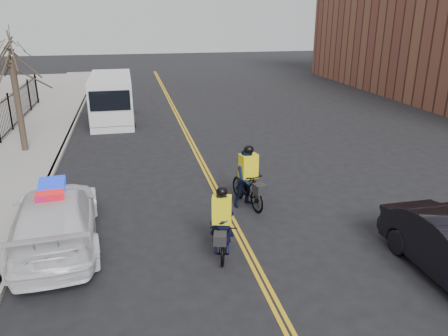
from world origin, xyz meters
TOP-DOWN VIEW (x-y plane):
  - ground at (0.00, 0.00)m, footprint 120.00×120.00m
  - center_line_left at (-0.08, 8.00)m, footprint 0.10×60.00m
  - center_line_right at (0.08, 8.00)m, footprint 0.10×60.00m
  - sidewalk at (-7.50, 8.00)m, footprint 3.00×60.00m
  - curb at (-6.00, 8.00)m, footprint 0.20×60.00m
  - street_tree at (-7.60, 10.00)m, footprint 3.20×3.20m
  - police_cruiser at (-4.99, 0.99)m, footprint 2.65×5.59m
  - cargo_van at (-3.83, 15.49)m, footprint 2.48×6.27m
  - cyclist_near at (-0.68, -0.43)m, footprint 1.16×2.04m
  - cyclist_far at (0.78, 2.34)m, footprint 1.08×2.14m

SIDE VIEW (x-z plane):
  - ground at x=0.00m, z-range 0.00..0.00m
  - center_line_left at x=-0.08m, z-range 0.00..0.01m
  - center_line_right at x=0.08m, z-range 0.00..0.01m
  - sidewalk at x=-7.50m, z-range 0.00..0.15m
  - curb at x=-6.00m, z-range 0.00..0.15m
  - cyclist_near at x=-0.68m, z-range -0.29..1.61m
  - police_cruiser at x=-4.99m, z-range -0.07..1.66m
  - cyclist_far at x=0.78m, z-range -0.22..1.86m
  - cargo_van at x=-3.83m, z-range -0.03..2.59m
  - street_tree at x=-7.60m, z-range 1.13..5.93m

